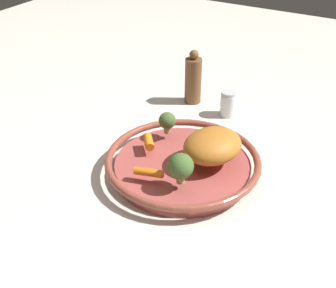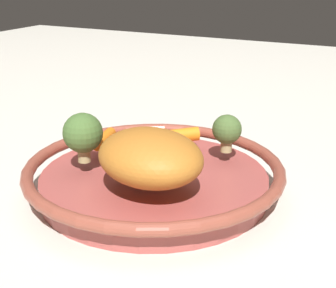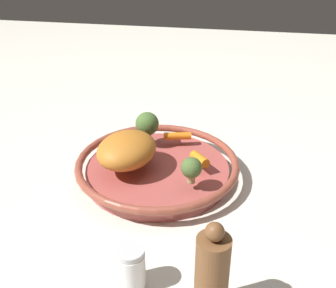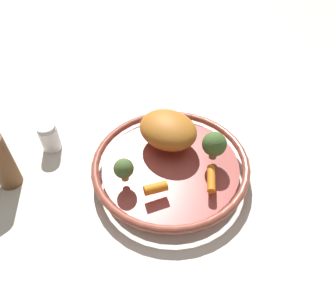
{
  "view_description": "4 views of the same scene",
  "coord_description": "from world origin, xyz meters",
  "px_view_note": "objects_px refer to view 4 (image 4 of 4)",
  "views": [
    {
      "loc": [
        0.37,
        -0.7,
        0.58
      ],
      "look_at": [
        -0.03,
        -0.02,
        0.08
      ],
      "focal_mm": 47.62,
      "sensor_mm": 36.0,
      "label": 1
    },
    {
      "loc": [
        0.53,
        0.29,
        0.29
      ],
      "look_at": [
        -0.01,
        0.01,
        0.07
      ],
      "focal_mm": 54.71,
      "sensor_mm": 36.0,
      "label": 2
    },
    {
      "loc": [
        -0.15,
        0.72,
        0.49
      ],
      "look_at": [
        -0.02,
        -0.0,
        0.08
      ],
      "focal_mm": 44.98,
      "sensor_mm": 36.0,
      "label": 3
    },
    {
      "loc": [
        -0.43,
        -0.15,
        0.54
      ],
      "look_at": [
        0.02,
        0.01,
        0.07
      ],
      "focal_mm": 34.05,
      "sensor_mm": 36.0,
      "label": 4
    }
  ],
  "objects_px": {
    "baby_carrot_right": "(211,179)",
    "salt_shaker": "(50,137)",
    "roast_chicken_piece": "(168,130)",
    "broccoli_floret_mid": "(214,144)",
    "baby_carrot_back": "(158,189)",
    "pepper_mill": "(1,161)",
    "serving_bowl": "(171,167)",
    "broccoli_floret_edge": "(124,169)"
  },
  "relations": [
    {
      "from": "serving_bowl",
      "to": "salt_shaker",
      "type": "bearing_deg",
      "value": 93.99
    },
    {
      "from": "baby_carrot_right",
      "to": "broccoli_floret_mid",
      "type": "bearing_deg",
      "value": 11.42
    },
    {
      "from": "baby_carrot_right",
      "to": "baby_carrot_back",
      "type": "bearing_deg",
      "value": 123.95
    },
    {
      "from": "pepper_mill",
      "to": "roast_chicken_piece",
      "type": "bearing_deg",
      "value": -55.95
    },
    {
      "from": "roast_chicken_piece",
      "to": "salt_shaker",
      "type": "relative_size",
      "value": 1.94
    },
    {
      "from": "baby_carrot_right",
      "to": "salt_shaker",
      "type": "height_order",
      "value": "salt_shaker"
    },
    {
      "from": "pepper_mill",
      "to": "salt_shaker",
      "type": "bearing_deg",
      "value": -11.18
    },
    {
      "from": "serving_bowl",
      "to": "pepper_mill",
      "type": "relative_size",
      "value": 2.2
    },
    {
      "from": "roast_chicken_piece",
      "to": "pepper_mill",
      "type": "bearing_deg",
      "value": 124.05
    },
    {
      "from": "broccoli_floret_mid",
      "to": "salt_shaker",
      "type": "bearing_deg",
      "value": 99.03
    },
    {
      "from": "baby_carrot_back",
      "to": "broccoli_floret_mid",
      "type": "xyz_separation_m",
      "value": [
        0.13,
        -0.08,
        0.03
      ]
    },
    {
      "from": "roast_chicken_piece",
      "to": "broccoli_floret_edge",
      "type": "bearing_deg",
      "value": 162.44
    },
    {
      "from": "baby_carrot_right",
      "to": "serving_bowl",
      "type": "bearing_deg",
      "value": 74.35
    },
    {
      "from": "serving_bowl",
      "to": "broccoli_floret_edge",
      "type": "height_order",
      "value": "broccoli_floret_edge"
    },
    {
      "from": "serving_bowl",
      "to": "broccoli_floret_edge",
      "type": "xyz_separation_m",
      "value": [
        -0.08,
        0.07,
        0.05
      ]
    },
    {
      "from": "serving_bowl",
      "to": "salt_shaker",
      "type": "distance_m",
      "value": 0.29
    },
    {
      "from": "roast_chicken_piece",
      "to": "broccoli_floret_edge",
      "type": "height_order",
      "value": "roast_chicken_piece"
    },
    {
      "from": "broccoli_floret_edge",
      "to": "pepper_mill",
      "type": "height_order",
      "value": "pepper_mill"
    },
    {
      "from": "broccoli_floret_mid",
      "to": "pepper_mill",
      "type": "xyz_separation_m",
      "value": [
        -0.18,
        0.39,
        -0.01
      ]
    },
    {
      "from": "roast_chicken_piece",
      "to": "broccoli_floret_mid",
      "type": "distance_m",
      "value": 0.11
    },
    {
      "from": "baby_carrot_right",
      "to": "pepper_mill",
      "type": "relative_size",
      "value": 0.39
    },
    {
      "from": "baby_carrot_right",
      "to": "broccoli_floret_edge",
      "type": "height_order",
      "value": "broccoli_floret_edge"
    },
    {
      "from": "baby_carrot_right",
      "to": "pepper_mill",
      "type": "xyz_separation_m",
      "value": [
        -0.11,
        0.41,
        0.02
      ]
    },
    {
      "from": "roast_chicken_piece",
      "to": "pepper_mill",
      "type": "xyz_separation_m",
      "value": [
        -0.19,
        0.29,
        -0.01
      ]
    },
    {
      "from": "broccoli_floret_mid",
      "to": "broccoli_floret_edge",
      "type": "xyz_separation_m",
      "value": [
        -0.12,
        0.15,
        -0.01
      ]
    },
    {
      "from": "serving_bowl",
      "to": "baby_carrot_back",
      "type": "relative_size",
      "value": 7.47
    },
    {
      "from": "salt_shaker",
      "to": "roast_chicken_piece",
      "type": "bearing_deg",
      "value": -73.9
    },
    {
      "from": "roast_chicken_piece",
      "to": "baby_carrot_back",
      "type": "height_order",
      "value": "roast_chicken_piece"
    },
    {
      "from": "serving_bowl",
      "to": "broccoli_floret_mid",
      "type": "bearing_deg",
      "value": -64.39
    },
    {
      "from": "baby_carrot_back",
      "to": "salt_shaker",
      "type": "height_order",
      "value": "salt_shaker"
    },
    {
      "from": "serving_bowl",
      "to": "broccoli_floret_edge",
      "type": "bearing_deg",
      "value": 138.79
    },
    {
      "from": "baby_carrot_back",
      "to": "pepper_mill",
      "type": "xyz_separation_m",
      "value": [
        -0.05,
        0.32,
        0.01
      ]
    },
    {
      "from": "broccoli_floret_mid",
      "to": "baby_carrot_back",
      "type": "bearing_deg",
      "value": 148.74
    },
    {
      "from": "baby_carrot_back",
      "to": "broccoli_floret_mid",
      "type": "bearing_deg",
      "value": -31.26
    },
    {
      "from": "baby_carrot_back",
      "to": "broccoli_floret_edge",
      "type": "distance_m",
      "value": 0.08
    },
    {
      "from": "salt_shaker",
      "to": "pepper_mill",
      "type": "height_order",
      "value": "pepper_mill"
    },
    {
      "from": "broccoli_floret_mid",
      "to": "broccoli_floret_edge",
      "type": "height_order",
      "value": "broccoli_floret_mid"
    },
    {
      "from": "roast_chicken_piece",
      "to": "broccoli_floret_mid",
      "type": "bearing_deg",
      "value": -99.15
    },
    {
      "from": "baby_carrot_right",
      "to": "broccoli_floret_mid",
      "type": "xyz_separation_m",
      "value": [
        0.07,
        0.01,
        0.03
      ]
    },
    {
      "from": "baby_carrot_right",
      "to": "pepper_mill",
      "type": "height_order",
      "value": "pepper_mill"
    },
    {
      "from": "roast_chicken_piece",
      "to": "broccoli_floret_mid",
      "type": "height_order",
      "value": "broccoli_floret_mid"
    },
    {
      "from": "roast_chicken_piece",
      "to": "salt_shaker",
      "type": "xyz_separation_m",
      "value": [
        -0.08,
        0.26,
        -0.04
      ]
    }
  ]
}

